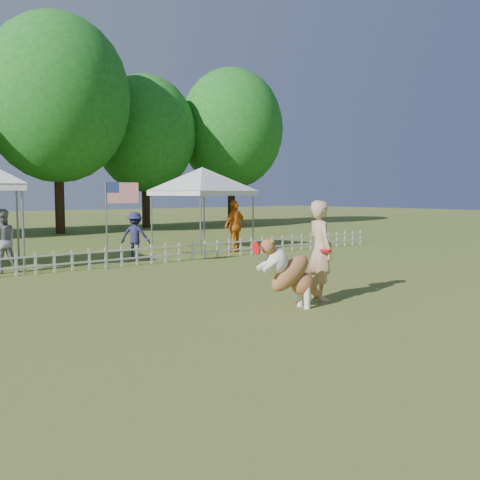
# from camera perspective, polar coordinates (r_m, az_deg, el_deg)

# --- Properties ---
(ground) EXTENTS (120.00, 120.00, 0.00)m
(ground) POSITION_cam_1_polar(r_m,az_deg,el_deg) (10.64, 5.72, -6.72)
(ground) COLOR #425A1C
(ground) RESTS_ON ground
(picket_fence) EXTENTS (22.00, 0.08, 0.60)m
(picket_fence) POSITION_cam_1_polar(r_m,az_deg,el_deg) (16.29, -11.71, -1.65)
(picket_fence) COLOR silver
(picket_fence) RESTS_ON ground
(handler) EXTENTS (0.72, 0.86, 2.02)m
(handler) POSITION_cam_1_polar(r_m,az_deg,el_deg) (10.89, 8.56, -1.11)
(handler) COLOR tan
(handler) RESTS_ON ground
(dog) EXTENTS (1.37, 0.70, 1.35)m
(dog) POSITION_cam_1_polar(r_m,az_deg,el_deg) (10.00, 5.47, -3.54)
(dog) COLOR brown
(dog) RESTS_ON ground
(frisbee_on_turf) EXTENTS (0.25, 0.25, 0.02)m
(frisbee_on_turf) POSITION_cam_1_polar(r_m,az_deg,el_deg) (10.64, 6.50, -6.67)
(frisbee_on_turf) COLOR red
(frisbee_on_turf) RESTS_ON ground
(canopy_tent_right) EXTENTS (3.38, 3.38, 3.08)m
(canopy_tent_right) POSITION_cam_1_polar(r_m,az_deg,el_deg) (20.46, -4.02, 3.25)
(canopy_tent_right) COLOR silver
(canopy_tent_right) RESTS_ON ground
(flag_pole) EXTENTS (0.95, 0.41, 2.52)m
(flag_pole) POSITION_cam_1_polar(r_m,az_deg,el_deg) (15.52, -14.05, 1.54)
(flag_pole) COLOR gray
(flag_pole) RESTS_ON ground
(spectator_a) EXTENTS (0.91, 0.74, 1.74)m
(spectator_a) POSITION_cam_1_polar(r_m,az_deg,el_deg) (15.83, -24.10, -0.10)
(spectator_a) COLOR gray
(spectator_a) RESTS_ON ground
(spectator_b) EXTENTS (1.10, 1.11, 1.54)m
(spectator_b) POSITION_cam_1_polar(r_m,az_deg,el_deg) (18.05, -11.11, 0.50)
(spectator_b) COLOR #23234A
(spectator_b) RESTS_ON ground
(spectator_c) EXTENTS (1.18, 0.65, 1.89)m
(spectator_c) POSITION_cam_1_polar(r_m,az_deg,el_deg) (19.69, -0.53, 1.48)
(spectator_c) COLOR orange
(spectator_c) RESTS_ON ground
(tree_center_right) EXTENTS (7.60, 7.60, 12.60)m
(tree_center_right) POSITION_cam_1_polar(r_m,az_deg,el_deg) (30.54, -18.93, 12.53)
(tree_center_right) COLOR #1C5F1B
(tree_center_right) RESTS_ON ground
(tree_right) EXTENTS (6.20, 6.20, 10.40)m
(tree_right) POSITION_cam_1_polar(r_m,az_deg,el_deg) (34.23, -10.09, 10.02)
(tree_right) COLOR #1C5F1B
(tree_right) RESTS_ON ground
(tree_far_right) EXTENTS (7.00, 7.00, 11.40)m
(tree_far_right) POSITION_cam_1_polar(r_m,az_deg,el_deg) (36.70, -0.93, 10.54)
(tree_far_right) COLOR #1C5F1B
(tree_far_right) RESTS_ON ground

